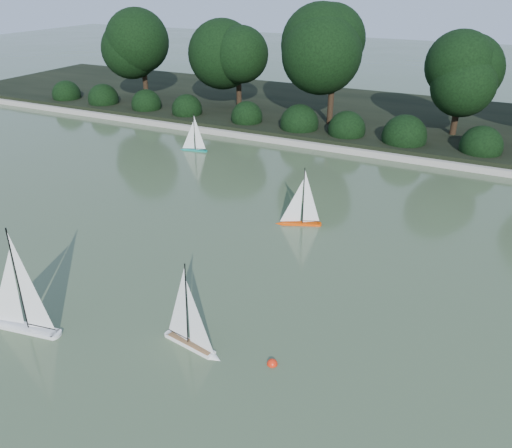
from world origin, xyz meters
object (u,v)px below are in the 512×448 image
object	(u,v)px
sailboat_white_a	(17,313)
sailboat_white_b	(193,335)
sailboat_orange	(297,215)
race_buoy	(272,364)
sailboat_teal	(192,145)

from	to	relation	value
sailboat_white_a	sailboat_white_b	xyz separation A→B (m)	(2.68, 0.80, -0.07)
sailboat_orange	race_buoy	bearing A→B (deg)	-72.89
sailboat_white_b	race_buoy	world-z (taller)	sailboat_white_b
sailboat_teal	sailboat_orange	bearing A→B (deg)	-34.83
sailboat_white_b	sailboat_teal	bearing A→B (deg)	122.41
sailboat_teal	race_buoy	size ratio (longest dim) A/B	8.19
sailboat_orange	sailboat_teal	world-z (taller)	sailboat_orange
sailboat_white_b	sailboat_orange	size ratio (longest dim) A/B	1.04
sailboat_white_b	sailboat_white_a	bearing A→B (deg)	-163.36
sailboat_white_a	sailboat_teal	world-z (taller)	sailboat_white_a
sailboat_teal	sailboat_white_b	bearing A→B (deg)	-57.59
sailboat_teal	race_buoy	distance (m)	9.80
sailboat_white_a	sailboat_white_b	world-z (taller)	sailboat_white_a
sailboat_orange	race_buoy	distance (m)	4.47
sailboat_orange	race_buoy	size ratio (longest dim) A/B	9.15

